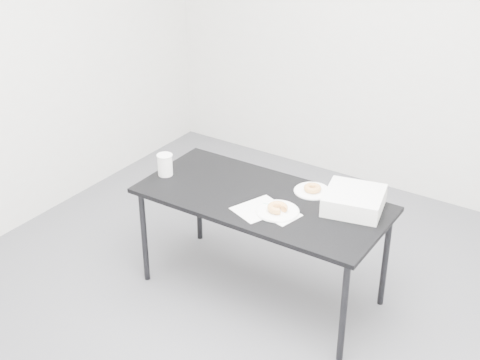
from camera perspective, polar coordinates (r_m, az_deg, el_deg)
The scene contains 15 objects.
floor at distance 4.39m, azimuth 0.82°, elevation -10.49°, with size 4.00×4.00×0.00m, color #4F4F55.
wall_back at distance 5.42m, azimuth 12.74°, elevation 12.51°, with size 4.00×0.02×2.70m, color silver.
wall_left at distance 5.01m, azimuth -19.01°, elevation 10.47°, with size 0.02×4.00×2.70m, color silver.
table at distance 4.13m, azimuth 1.91°, elevation -2.17°, with size 1.56×0.74×0.71m.
scorecard at distance 3.99m, azimuth 1.61°, elevation -2.48°, with size 0.22×0.28×0.00m, color white.
logo_patch at distance 4.02m, azimuth 3.26°, elevation -2.21°, with size 0.05×0.05×0.00m, color green.
pen at distance 4.02m, azimuth 2.94°, elevation -2.16°, with size 0.01×0.01×0.13m, color #0B8171.
napkin at distance 3.93m, azimuth 3.57°, elevation -3.02°, with size 0.18×0.18×0.00m, color white.
plate_near at distance 3.96m, azimuth 3.21°, elevation -2.67°, with size 0.26×0.26×0.01m, color white.
donut_near at distance 3.94m, azimuth 3.22°, elevation -2.37°, with size 0.12×0.12×0.04m, color #CD8641.
plate_far at distance 4.20m, azimuth 6.19°, elevation -0.94°, with size 0.23×0.23×0.01m, color white.
donut_far at distance 4.19m, azimuth 6.21°, elevation -0.69°, with size 0.11×0.11×0.04m, color #CD8641.
coffee_cup at distance 4.37m, azimuth -6.42°, elevation 1.31°, with size 0.10×0.10×0.15m, color white.
cup_lid at distance 4.18m, azimuth 8.97°, elevation -1.22°, with size 0.08×0.08×0.01m, color white.
bakery_box at distance 4.02m, azimuth 9.71°, elevation -1.72°, with size 0.34×0.34×0.11m, color silver.
Camera 1 is at (1.85, -2.90, 2.72)m, focal length 50.00 mm.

